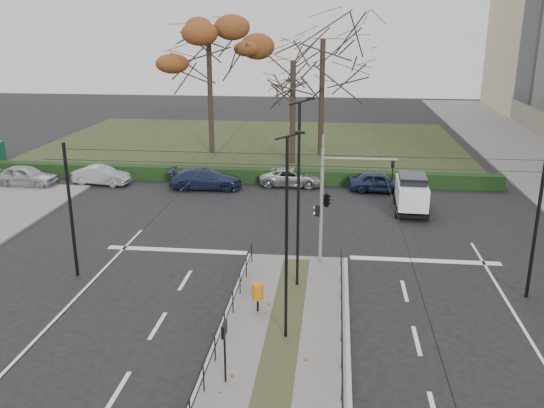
{
  "coord_description": "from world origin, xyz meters",
  "views": [
    {
      "loc": [
        1.63,
        -20.39,
        10.62
      ],
      "look_at": [
        -1.33,
        5.99,
        2.37
      ],
      "focal_mm": 38.0,
      "sensor_mm": 36.0,
      "label": 1
    }
  ],
  "objects": [
    {
      "name": "ground",
      "position": [
        0.0,
        0.0,
        0.0
      ],
      "size": [
        140.0,
        140.0,
        0.0
      ],
      "primitive_type": "plane",
      "color": "black",
      "rests_on": "ground"
    },
    {
      "name": "median_island",
      "position": [
        0.0,
        -2.5,
        0.07
      ],
      "size": [
        4.4,
        15.0,
        0.14
      ],
      "primitive_type": "cube",
      "color": "#615F5D",
      "rests_on": "ground"
    },
    {
      "name": "park",
      "position": [
        -6.0,
        32.0,
        0.05
      ],
      "size": [
        38.0,
        26.0,
        0.1
      ],
      "primitive_type": "cube",
      "color": "#242F17",
      "rests_on": "ground"
    },
    {
      "name": "hedge",
      "position": [
        -6.0,
        18.6,
        0.5
      ],
      "size": [
        38.0,
        1.0,
        1.0
      ],
      "primitive_type": "cube",
      "color": "black",
      "rests_on": "ground"
    },
    {
      "name": "median_railing",
      "position": [
        0.0,
        -2.6,
        0.98
      ],
      "size": [
        4.14,
        13.24,
        0.92
      ],
      "color": "black",
      "rests_on": "median_island"
    },
    {
      "name": "catenary",
      "position": [
        0.0,
        1.62,
        3.42
      ],
      "size": [
        20.0,
        34.0,
        6.0
      ],
      "color": "black",
      "rests_on": "ground"
    },
    {
      "name": "traffic_light",
      "position": [
        1.39,
        4.5,
        3.23
      ],
      "size": [
        3.61,
        2.04,
        5.31
      ],
      "color": "gray",
      "rests_on": "median_island"
    },
    {
      "name": "litter_bin",
      "position": [
        -1.13,
        -0.71,
        0.94
      ],
      "size": [
        0.44,
        0.44,
        1.12
      ],
      "color": "black",
      "rests_on": "median_island"
    },
    {
      "name": "info_panel",
      "position": [
        -1.51,
        -5.35,
        1.71
      ],
      "size": [
        0.11,
        0.52,
        2.0
      ],
      "color": "black",
      "rests_on": "median_island"
    },
    {
      "name": "streetlamp_median_near",
      "position": [
        0.12,
        -2.49,
        3.86
      ],
      "size": [
        0.61,
        0.12,
        7.31
      ],
      "color": "black",
      "rests_on": "median_island"
    },
    {
      "name": "streetlamp_median_far",
      "position": [
        0.22,
        1.79,
        4.14
      ],
      "size": [
        0.66,
        0.13,
        7.87
      ],
      "color": "black",
      "rests_on": "median_island"
    },
    {
      "name": "parked_car_first",
      "position": [
        -19.5,
        15.76,
        0.74
      ],
      "size": [
        4.41,
        1.89,
        1.49
      ],
      "primitive_type": "imported",
      "rotation": [
        0.0,
        0.0,
        1.54
      ],
      "color": "#A0A2A7",
      "rests_on": "ground"
    },
    {
      "name": "parked_car_second",
      "position": [
        -14.51,
        16.85,
        0.65
      ],
      "size": [
        4.05,
        1.74,
        1.3
      ],
      "primitive_type": "imported",
      "rotation": [
        0.0,
        0.0,
        1.47
      ],
      "color": "#A0A2A7",
      "rests_on": "ground"
    },
    {
      "name": "parked_car_third",
      "position": [
        -7.07,
        16.59,
        0.71
      ],
      "size": [
        4.99,
        2.29,
        1.41
      ],
      "primitive_type": "imported",
      "rotation": [
        0.0,
        0.0,
        1.64
      ],
      "color": "#1E2746",
      "rests_on": "ground"
    },
    {
      "name": "parked_car_fourth",
      "position": [
        -1.34,
        18.0,
        0.61
      ],
      "size": [
        4.36,
        2.02,
        1.21
      ],
      "primitive_type": "imported",
      "rotation": [
        0.0,
        0.0,
        1.57
      ],
      "color": "#A0A2A7",
      "rests_on": "ground"
    },
    {
      "name": "white_van",
      "position": [
        6.19,
        13.04,
        1.17
      ],
      "size": [
        2.03,
        4.14,
        2.23
      ],
      "color": "white",
      "rests_on": "ground"
    },
    {
      "name": "rust_tree",
      "position": [
        -9.03,
        27.74,
        9.8
      ],
      "size": [
        9.01,
        9.01,
        12.78
      ],
      "color": "black",
      "rests_on": "park"
    },
    {
      "name": "bare_tree_center",
      "position": [
        0.35,
        27.75,
        8.94
      ],
      "size": [
        8.58,
        8.58,
        12.67
      ],
      "color": "black",
      "rests_on": "park"
    },
    {
      "name": "bare_tree_near",
      "position": [
        -1.79,
        24.52,
        7.5
      ],
      "size": [
        6.07,
        6.07,
        10.62
      ],
      "color": "black",
      "rests_on": "park"
    },
    {
      "name": "parked_car_fifth",
      "position": [
        4.57,
        17.13,
        0.67
      ],
      "size": [
        4.03,
        1.81,
        1.34
      ],
      "primitive_type": "imported",
      "rotation": [
        0.0,
        0.0,
        1.51
      ],
      "color": "#1E2746",
      "rests_on": "ground"
    }
  ]
}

